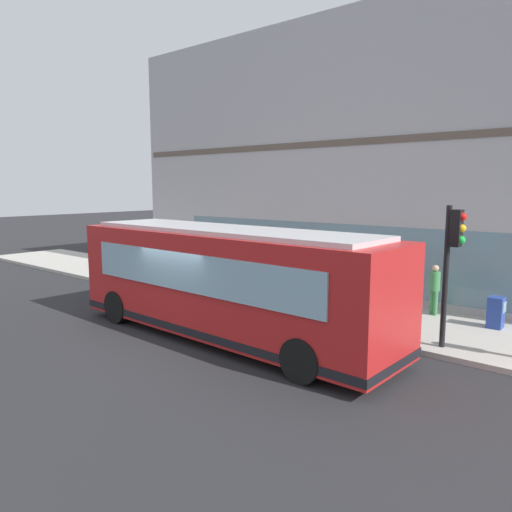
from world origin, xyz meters
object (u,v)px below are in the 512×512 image
Objects in this scene: city_bus_nearside at (226,283)px; fire_hydrant at (254,286)px; pedestrian_near_hydrant at (435,286)px; newspaper_vending_box at (496,312)px; traffic_light_near_corner at (452,250)px.

fire_hydrant is at bearing 30.58° from city_bus_nearside.
city_bus_nearside is at bearing 146.28° from pedestrian_near_hydrant.
city_bus_nearside is at bearing 133.30° from newspaper_vending_box.
traffic_light_near_corner is 4.83× the size of fire_hydrant.
city_bus_nearside is at bearing 117.11° from traffic_light_near_corner.
newspaper_vending_box is at bearing -81.03° from fire_hydrant.
city_bus_nearside is 13.65× the size of fire_hydrant.
newspaper_vending_box is (-0.30, -1.89, -0.45)m from pedestrian_near_hydrant.
traffic_light_near_corner is 2.25× the size of pedestrian_near_hydrant.
pedestrian_near_hydrant is 1.77× the size of newspaper_vending_box.
newspaper_vending_box is at bearing -46.70° from city_bus_nearside.
city_bus_nearside reaches higher than fire_hydrant.
traffic_light_near_corner reaches higher than newspaper_vending_box.
traffic_light_near_corner reaches higher than fire_hydrant.
newspaper_vending_box is at bearing -10.04° from traffic_light_near_corner.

